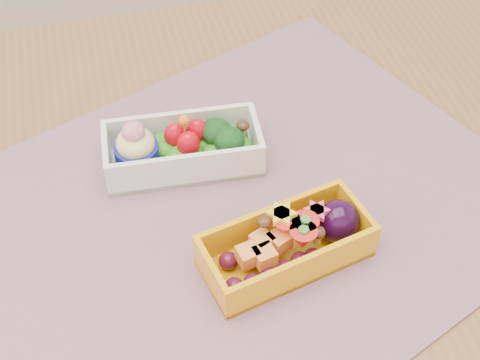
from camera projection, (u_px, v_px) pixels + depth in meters
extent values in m
cube|color=brown|center=(259.00, 251.00, 0.63)|extent=(1.20, 0.80, 0.04)
cube|color=#A16F7F|center=(234.00, 212.00, 0.63)|extent=(0.66, 0.59, 0.00)
cube|color=silver|center=(183.00, 148.00, 0.66)|extent=(0.16, 0.08, 0.04)
ellipsoid|color=#4CAE23|center=(183.00, 153.00, 0.66)|extent=(0.15, 0.07, 0.02)
cylinder|color=navy|center=(137.00, 156.00, 0.65)|extent=(0.04, 0.04, 0.03)
sphere|color=red|center=(133.00, 132.00, 0.63)|extent=(0.02, 0.02, 0.02)
ellipsoid|color=#B80713|center=(176.00, 135.00, 0.65)|extent=(0.02, 0.02, 0.03)
ellipsoid|color=#B80713|center=(189.00, 144.00, 0.64)|extent=(0.02, 0.02, 0.03)
ellipsoid|color=#B80713|center=(197.00, 131.00, 0.66)|extent=(0.02, 0.02, 0.03)
sphere|color=orange|center=(184.00, 120.00, 0.63)|extent=(0.01, 0.01, 0.01)
ellipsoid|color=black|center=(216.00, 132.00, 0.66)|extent=(0.03, 0.03, 0.03)
ellipsoid|color=black|center=(229.00, 140.00, 0.65)|extent=(0.03, 0.03, 0.03)
ellipsoid|color=#3F2111|center=(243.00, 125.00, 0.66)|extent=(0.01, 0.01, 0.01)
cube|color=orange|center=(286.00, 246.00, 0.58)|extent=(0.16, 0.10, 0.04)
ellipsoid|color=#480D22|center=(257.00, 266.00, 0.57)|extent=(0.09, 0.06, 0.02)
cube|color=#D85F25|center=(263.00, 248.00, 0.57)|extent=(0.04, 0.04, 0.02)
cone|color=red|center=(285.00, 228.00, 0.57)|extent=(0.03, 0.03, 0.02)
cone|color=red|center=(305.00, 229.00, 0.57)|extent=(0.03, 0.03, 0.02)
cone|color=red|center=(303.00, 239.00, 0.56)|extent=(0.03, 0.03, 0.02)
cylinder|color=yellow|center=(282.00, 214.00, 0.57)|extent=(0.03, 0.03, 0.01)
cylinder|color=#E53F5B|center=(317.00, 211.00, 0.57)|extent=(0.02, 0.02, 0.01)
ellipsoid|color=#3F2111|center=(264.00, 232.00, 0.57)|extent=(0.01, 0.01, 0.01)
ellipsoid|color=#3F2111|center=(317.00, 237.00, 0.57)|extent=(0.01, 0.01, 0.01)
ellipsoid|color=black|center=(338.00, 221.00, 0.59)|extent=(0.04, 0.04, 0.04)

